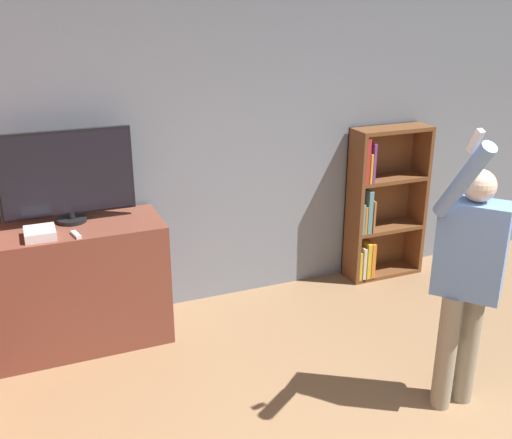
% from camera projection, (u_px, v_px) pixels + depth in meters
% --- Properties ---
extents(wall_back, '(6.70, 0.06, 2.70)m').
position_uv_depth(wall_back, '(263.00, 146.00, 5.18)').
color(wall_back, gray).
rests_on(wall_back, ground_plane).
extents(tv_ledge, '(1.29, 0.59, 0.97)m').
position_uv_depth(tv_ledge, '(80.00, 285.00, 4.58)').
color(tv_ledge, brown).
rests_on(tv_ledge, ground_plane).
extents(television, '(0.97, 0.22, 0.70)m').
position_uv_depth(television, '(67.00, 176.00, 4.37)').
color(television, black).
rests_on(television, tv_ledge).
extents(game_console, '(0.21, 0.23, 0.06)m').
position_uv_depth(game_console, '(40.00, 233.00, 4.19)').
color(game_console, white).
rests_on(game_console, tv_ledge).
extents(remote_loose, '(0.06, 0.14, 0.02)m').
position_uv_depth(remote_loose, '(76.00, 235.00, 4.23)').
color(remote_loose, white).
rests_on(remote_loose, tv_ledge).
extents(bookshelf, '(0.75, 0.28, 1.46)m').
position_uv_depth(bookshelf, '(379.00, 207.00, 5.66)').
color(bookshelf, brown).
rests_on(bookshelf, ground_plane).
extents(person, '(0.55, 0.54, 1.92)m').
position_uv_depth(person, '(469.00, 271.00, 3.69)').
color(person, gray).
rests_on(person, ground_plane).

